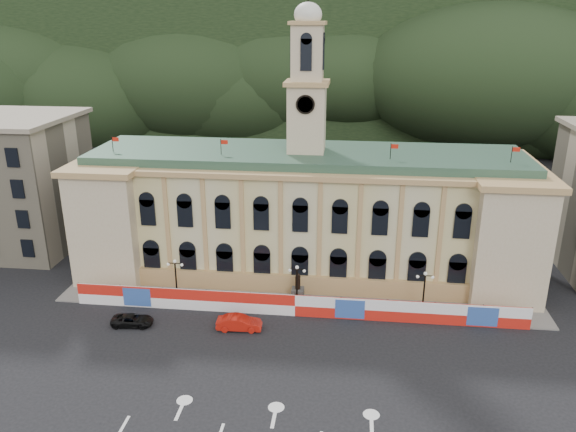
# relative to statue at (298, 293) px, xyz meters

# --- Properties ---
(ground) EXTENTS (260.00, 260.00, 0.00)m
(ground) POSITION_rel_statue_xyz_m (0.00, -18.00, -1.19)
(ground) COLOR black
(ground) RESTS_ON ground
(hill_ridge) EXTENTS (230.00, 80.00, 64.00)m
(hill_ridge) POSITION_rel_statue_xyz_m (0.03, 103.99, 18.30)
(hill_ridge) COLOR black
(hill_ridge) RESTS_ON ground
(city_hall) EXTENTS (56.20, 17.60, 37.10)m
(city_hall) POSITION_rel_statue_xyz_m (0.00, 9.63, 6.66)
(city_hall) COLOR beige
(city_hall) RESTS_ON ground
(side_building_left) EXTENTS (21.00, 17.00, 18.60)m
(side_building_left) POSITION_rel_statue_xyz_m (-43.00, 12.93, 8.14)
(side_building_left) COLOR tan
(side_building_left) RESTS_ON ground
(hoarding_fence) EXTENTS (50.00, 0.44, 2.50)m
(hoarding_fence) POSITION_rel_statue_xyz_m (0.06, -2.93, 0.06)
(hoarding_fence) COLOR red
(hoarding_fence) RESTS_ON ground
(pavement) EXTENTS (56.00, 5.50, 0.16)m
(pavement) POSITION_rel_statue_xyz_m (0.00, -0.25, -1.11)
(pavement) COLOR slate
(pavement) RESTS_ON ground
(statue) EXTENTS (1.40, 1.40, 3.72)m
(statue) POSITION_rel_statue_xyz_m (0.00, 0.00, 0.00)
(statue) COLOR #595651
(statue) RESTS_ON ground
(lamp_left) EXTENTS (1.96, 0.44, 5.15)m
(lamp_left) POSITION_rel_statue_xyz_m (-14.00, -1.00, 1.89)
(lamp_left) COLOR black
(lamp_left) RESTS_ON ground
(lamp_center) EXTENTS (1.96, 0.44, 5.15)m
(lamp_center) POSITION_rel_statue_xyz_m (0.00, -1.00, 1.89)
(lamp_center) COLOR black
(lamp_center) RESTS_ON ground
(lamp_right) EXTENTS (1.96, 0.44, 5.15)m
(lamp_right) POSITION_rel_statue_xyz_m (14.00, -1.00, 1.89)
(lamp_right) COLOR black
(lamp_right) RESTS_ON ground
(red_sedan) EXTENTS (2.23, 4.97, 1.57)m
(red_sedan) POSITION_rel_statue_xyz_m (-5.56, -6.55, -0.40)
(red_sedan) COLOR red
(red_sedan) RESTS_ON ground
(black_suv) EXTENTS (2.72, 4.74, 1.23)m
(black_suv) POSITION_rel_statue_xyz_m (-17.08, -7.03, -0.57)
(black_suv) COLOR black
(black_suv) RESTS_ON ground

